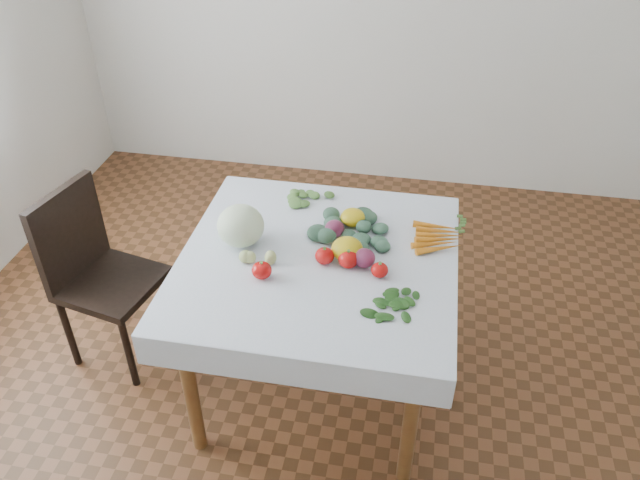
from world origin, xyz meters
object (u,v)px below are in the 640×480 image
object	(u,v)px
cabbage	(241,226)
chair	(94,266)
heirloom_back	(353,217)
table	(318,276)
carrot_bunch	(438,237)

from	to	relation	value
cabbage	chair	bearing A→B (deg)	178.91
chair	cabbage	xyz separation A→B (m)	(0.74, -0.01, 0.33)
heirloom_back	cabbage	bearing A→B (deg)	-153.35
table	carrot_bunch	world-z (taller)	carrot_bunch
chair	table	bearing A→B (deg)	-2.80
chair	heirloom_back	world-z (taller)	chair
cabbage	carrot_bunch	world-z (taller)	cabbage
chair	cabbage	world-z (taller)	cabbage
table	heirloom_back	size ratio (longest dim) A/B	9.35
cabbage	carrot_bunch	distance (m)	0.83
heirloom_back	carrot_bunch	world-z (taller)	heirloom_back
chair	carrot_bunch	world-z (taller)	chair
carrot_bunch	heirloom_back	bearing A→B (deg)	172.24
chair	heirloom_back	size ratio (longest dim) A/B	8.38
heirloom_back	carrot_bunch	distance (m)	0.38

